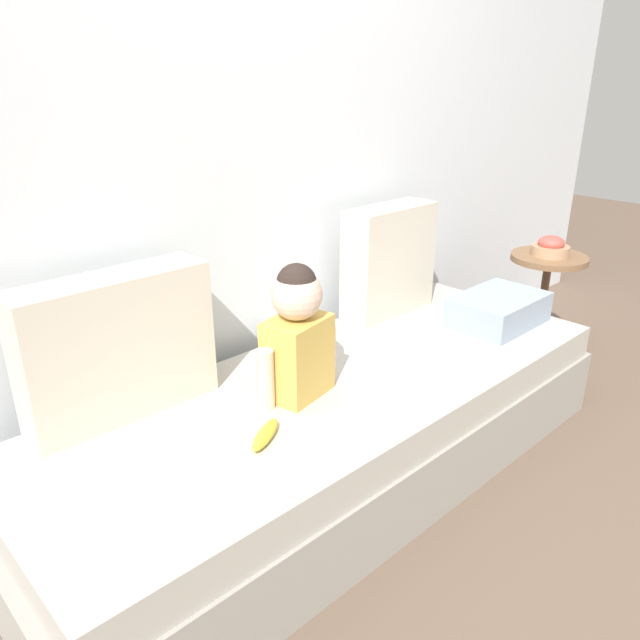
% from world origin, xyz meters
% --- Properties ---
extents(ground_plane, '(12.00, 12.00, 0.00)m').
position_xyz_m(ground_plane, '(0.00, 0.00, 0.00)').
color(ground_plane, brown).
extents(back_wall, '(5.49, 0.10, 2.21)m').
position_xyz_m(back_wall, '(0.00, 0.54, 1.10)').
color(back_wall, silver).
rests_on(back_wall, ground).
extents(couch, '(2.29, 0.83, 0.40)m').
position_xyz_m(couch, '(0.00, 0.00, 0.20)').
color(couch, '#9C978F').
rests_on(couch, ground).
extents(throw_pillow_left, '(0.59, 0.16, 0.45)m').
position_xyz_m(throw_pillow_left, '(-0.63, 0.31, 0.63)').
color(throw_pillow_left, beige).
rests_on(throw_pillow_left, couch).
extents(throw_pillow_right, '(0.44, 0.16, 0.47)m').
position_xyz_m(throw_pillow_right, '(0.63, 0.31, 0.64)').
color(throw_pillow_right, beige).
rests_on(throw_pillow_right, couch).
extents(toddler, '(0.33, 0.19, 0.45)m').
position_xyz_m(toddler, '(-0.16, 0.02, 0.62)').
color(toddler, gold).
rests_on(toddler, couch).
extents(banana, '(0.17, 0.12, 0.04)m').
position_xyz_m(banana, '(-0.41, -0.12, 0.42)').
color(banana, yellow).
rests_on(banana, couch).
extents(folded_blanket, '(0.40, 0.28, 0.13)m').
position_xyz_m(folded_blanket, '(0.86, -0.10, 0.46)').
color(folded_blanket, '#8E9EB2').
rests_on(folded_blanket, couch).
extents(side_table, '(0.38, 0.38, 0.54)m').
position_xyz_m(side_table, '(1.54, 0.03, 0.41)').
color(side_table, brown).
rests_on(side_table, ground).
extents(fruit_bowl, '(0.18, 0.18, 0.10)m').
position_xyz_m(fruit_bowl, '(1.54, 0.03, 0.58)').
color(fruit_bowl, tan).
rests_on(fruit_bowl, side_table).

